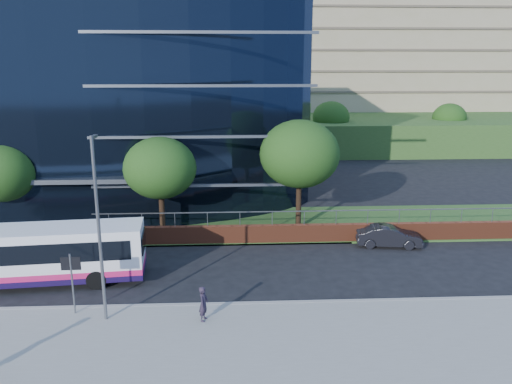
{
  "coord_description": "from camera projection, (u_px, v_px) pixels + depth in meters",
  "views": [
    {
      "loc": [
        11.55,
        -22.13,
        10.85
      ],
      "look_at": [
        13.03,
        8.0,
        3.16
      ],
      "focal_mm": 35.0,
      "sensor_mm": 36.0,
      "label": 1
    }
  ],
  "objects": [
    {
      "name": "street_sign",
      "position": [
        71.0,
        271.0,
        21.7
      ],
      "size": [
        0.85,
        0.09,
        2.8
      ],
      "color": "slate",
      "rests_on": "pavement_near"
    },
    {
      "name": "tree_dist_f",
      "position": [
        449.0,
        118.0,
        65.07
      ],
      "size": [
        4.29,
        4.29,
        6.05
      ],
      "color": "black",
      "rests_on": "ground"
    },
    {
      "name": "grass_verge",
      "position": [
        408.0,
        222.0,
        35.33
      ],
      "size": [
        36.0,
        8.0,
        0.12
      ],
      "primitive_type": "cube",
      "color": "#2D511E",
      "rests_on": "ground"
    },
    {
      "name": "apartment_block",
      "position": [
        362.0,
        63.0,
        77.71
      ],
      "size": [
        60.0,
        42.0,
        30.0
      ],
      "color": "#2D511E",
      "rests_on": "ground"
    },
    {
      "name": "tree_far_c",
      "position": [
        160.0,
        168.0,
        31.47
      ],
      "size": [
        4.62,
        4.62,
        6.51
      ],
      "color": "black",
      "rests_on": "ground"
    },
    {
      "name": "streetlight_east",
      "position": [
        99.0,
        225.0,
        20.64
      ],
      "size": [
        0.15,
        0.77,
        8.0
      ],
      "color": "slate",
      "rests_on": "pavement_near"
    },
    {
      "name": "tree_far_b",
      "position": [
        2.0,
        173.0,
        31.56
      ],
      "size": [
        4.29,
        4.29,
        6.05
      ],
      "color": "black",
      "rests_on": "ground"
    },
    {
      "name": "pedestrian",
      "position": [
        204.0,
        304.0,
        21.38
      ],
      "size": [
        0.5,
        0.64,
        1.55
      ],
      "primitive_type": "imported",
      "rotation": [
        0.0,
        0.0,
        1.31
      ],
      "color": "#2A2031",
      "rests_on": "pavement_near"
    },
    {
      "name": "tree_dist_e",
      "position": [
        331.0,
        117.0,
        62.29
      ],
      "size": [
        4.62,
        4.62,
        6.51
      ],
      "color": "black",
      "rests_on": "ground"
    },
    {
      "name": "tree_far_d",
      "position": [
        300.0,
        154.0,
        32.71
      ],
      "size": [
        5.28,
        5.28,
        7.44
      ],
      "color": "black",
      "rests_on": "ground"
    },
    {
      "name": "glass_office",
      "position": [
        45.0,
        100.0,
        41.56
      ],
      "size": [
        44.0,
        23.1,
        16.0
      ],
      "color": "black",
      "rests_on": "ground"
    },
    {
      "name": "retaining_wall",
      "position": [
        367.0,
        233.0,
        31.42
      ],
      "size": [
        34.0,
        0.4,
        2.11
      ],
      "color": "brown",
      "rests_on": "ground"
    },
    {
      "name": "parked_car",
      "position": [
        389.0,
        236.0,
        30.63
      ],
      "size": [
        4.11,
        1.91,
        1.3
      ],
      "primitive_type": "imported",
      "rotation": [
        0.0,
        0.0,
        1.43
      ],
      "color": "black",
      "rests_on": "ground"
    },
    {
      "name": "city_bus",
      "position": [
        36.0,
        255.0,
        25.16
      ],
      "size": [
        11.1,
        3.52,
        2.95
      ],
      "rotation": [
        0.0,
        0.0,
        0.09
      ],
      "color": "white",
      "rests_on": "ground"
    }
  ]
}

